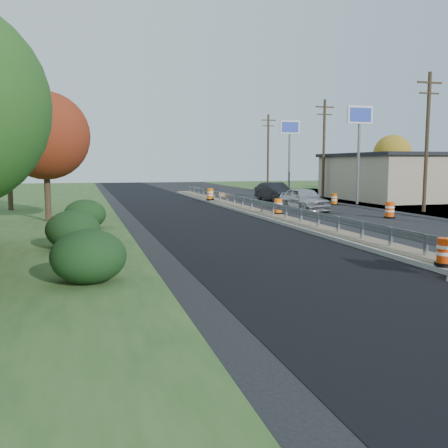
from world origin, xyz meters
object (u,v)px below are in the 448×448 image
object	(u,v)px
barrel_median_far	(210,194)
car_dark_mid	(275,192)
car_silver	(304,199)
barrel_median_mid	(278,207)
barrel_shoulder_near	(390,210)
barrel_shoulder_mid	(334,199)
barrel_median_near	(444,252)
barrel_shoulder_far	(277,191)

from	to	relation	value
barrel_median_far	car_dark_mid	xyz separation A→B (m)	(5.97, 0.14, 0.13)
barrel_median_far	car_silver	size ratio (longest dim) A/B	0.20
barrel_median_mid	barrel_shoulder_near	size ratio (longest dim) A/B	0.93
barrel_shoulder_mid	car_silver	world-z (taller)	car_silver
barrel_median_near	barrel_shoulder_near	xyz separation A→B (m)	(7.55, 13.90, -0.15)
barrel_median_far	barrel_shoulder_near	size ratio (longest dim) A/B	0.99
barrel_shoulder_mid	barrel_shoulder_near	bearing A→B (deg)	-98.74
barrel_median_near	barrel_median_far	bearing A→B (deg)	90.00
car_dark_mid	barrel_shoulder_mid	bearing A→B (deg)	-64.71
barrel_shoulder_far	car_dark_mid	world-z (taller)	car_dark_mid
barrel_shoulder_mid	barrel_median_mid	bearing A→B (deg)	-136.43
barrel_median_far	barrel_shoulder_near	world-z (taller)	barrel_median_far
barrel_median_near	car_dark_mid	xyz separation A→B (m)	(5.97, 28.91, 0.20)
barrel_shoulder_near	car_dark_mid	world-z (taller)	car_dark_mid
barrel_shoulder_near	car_silver	bearing A→B (deg)	119.30
barrel_median_near	barrel_median_far	xyz separation A→B (m)	(-0.00, 28.76, 0.07)
barrel_shoulder_near	car_dark_mid	distance (m)	15.09
car_silver	car_dark_mid	distance (m)	9.56
barrel_median_far	barrel_shoulder_mid	bearing A→B (deg)	-29.47
barrel_median_mid	car_dark_mid	world-z (taller)	car_dark_mid
barrel_shoulder_far	barrel_median_far	bearing A→B (deg)	-140.94
barrel_shoulder_mid	barrel_shoulder_far	xyz separation A→B (m)	(0.10, 12.53, 0.03)
barrel_shoulder_far	car_silver	bearing A→B (deg)	-105.76
car_dark_mid	barrel_median_mid	bearing A→B (deg)	-115.89
barrel_median_near	barrel_median_mid	xyz separation A→B (m)	(1.10, 16.09, 0.05)
barrel_shoulder_near	car_dark_mid	xyz separation A→B (m)	(-1.58, 15.00, 0.35)
barrel_median_mid	car_silver	distance (m)	4.74
barrel_median_far	car_silver	world-z (taller)	car_silver
car_silver	barrel_median_far	bearing A→B (deg)	112.59
barrel_median_mid	barrel_shoulder_far	distance (m)	21.65
car_silver	car_dark_mid	xyz separation A→B (m)	(1.54, 9.44, -0.01)
barrel_median_far	barrel_shoulder_mid	world-z (taller)	barrel_median_far
barrel_median_far	barrel_median_mid	bearing A→B (deg)	-85.04
barrel_median_mid	car_dark_mid	distance (m)	13.71
barrel_median_near	barrel_shoulder_near	bearing A→B (deg)	61.49
barrel_shoulder_far	car_silver	size ratio (longest dim) A/B	0.20
barrel_shoulder_near	barrel_shoulder_mid	world-z (taller)	barrel_shoulder_near
barrel_shoulder_far	barrel_shoulder_mid	bearing A→B (deg)	-90.44
barrel_shoulder_mid	barrel_shoulder_far	size ratio (longest dim) A/B	0.93
barrel_median_far	barrel_shoulder_far	world-z (taller)	barrel_median_far
barrel_shoulder_mid	car_dark_mid	bearing A→B (deg)	120.39
barrel_median_far	barrel_shoulder_near	distance (m)	16.67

